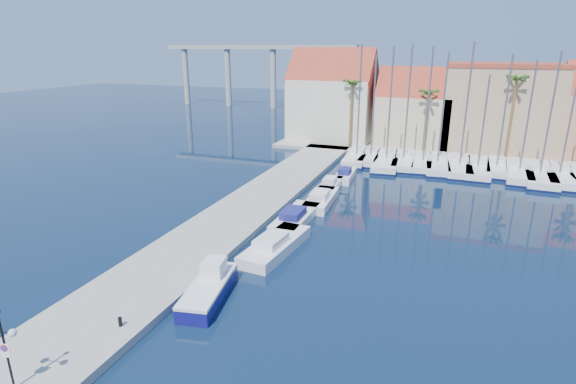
{
  "coord_description": "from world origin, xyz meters",
  "views": [
    {
      "loc": [
        7.6,
        -19.32,
        13.95
      ],
      "look_at": [
        -4.26,
        12.44,
        3.0
      ],
      "focal_mm": 28.0,
      "sensor_mm": 36.0,
      "label": 1
    }
  ],
  "objects": [
    {
      "name": "sailboat_10",
      "position": [
        16.96,
        35.46,
        0.58
      ],
      "size": [
        3.7,
        11.72,
        13.64
      ],
      "rotation": [
        0.0,
        0.0,
        -0.06
      ],
      "color": "white",
      "rests_on": "ground"
    },
    {
      "name": "sailboat_1",
      "position": [
        -2.0,
        36.89,
        0.63
      ],
      "size": [
        2.34,
        8.51,
        13.16
      ],
      "rotation": [
        0.0,
        0.0,
        0.01
      ],
      "color": "white",
      "rests_on": "ground"
    },
    {
      "name": "sailboat_7",
      "position": [
        10.59,
        35.78,
        0.57
      ],
      "size": [
        2.76,
        10.0,
        11.12
      ],
      "rotation": [
        0.0,
        0.0,
        -0.01
      ],
      "color": "white",
      "rests_on": "ground"
    },
    {
      "name": "fishing_boat",
      "position": [
        -4.77,
        0.72,
        0.65
      ],
      "size": [
        2.82,
        5.81,
        1.95
      ],
      "rotation": [
        0.0,
        0.0,
        0.18
      ],
      "color": "navy",
      "rests_on": "ground"
    },
    {
      "name": "sailboat_5",
      "position": [
        6.08,
        36.19,
        0.6
      ],
      "size": [
        3.52,
        10.23,
        13.43
      ],
      "rotation": [
        0.0,
        0.0,
        0.09
      ],
      "color": "white",
      "rests_on": "ground"
    },
    {
      "name": "viaduct",
      "position": [
        -39.07,
        82.0,
        10.25
      ],
      "size": [
        48.0,
        2.2,
        14.45
      ],
      "color": "#9E9E99",
      "rests_on": "ground"
    },
    {
      "name": "motorboat_west_1",
      "position": [
        -3.98,
        13.44,
        0.51
      ],
      "size": [
        2.26,
        6.99,
        1.4
      ],
      "rotation": [
        0.0,
        0.0,
        -0.0
      ],
      "color": "white",
      "rests_on": "ground"
    },
    {
      "name": "motorboat_west_4",
      "position": [
        -3.16,
        27.65,
        0.51
      ],
      "size": [
        1.99,
        5.4,
        1.4
      ],
      "rotation": [
        0.0,
        0.0,
        0.05
      ],
      "color": "white",
      "rests_on": "ground"
    },
    {
      "name": "shore_north",
      "position": [
        10.0,
        48.0,
        0.25
      ],
      "size": [
        54.0,
        16.0,
        0.5
      ],
      "primitive_type": "cube",
      "color": "gray",
      "rests_on": "ground"
    },
    {
      "name": "building_2",
      "position": [
        13.0,
        48.0,
        6.26
      ],
      "size": [
        14.2,
        10.2,
        11.5
      ],
      "color": "tan",
      "rests_on": "shore_north"
    },
    {
      "name": "palm_2",
      "position": [
        14.0,
        42.0,
        10.02
      ],
      "size": [
        2.6,
        2.6,
        11.15
      ],
      "color": "brown",
      "rests_on": "shore_north"
    },
    {
      "name": "sailboat_6",
      "position": [
        8.61,
        36.08,
        0.61
      ],
      "size": [
        3.1,
        10.4,
        14.55
      ],
      "rotation": [
        0.0,
        0.0,
        0.04
      ],
      "color": "white",
      "rests_on": "ground"
    },
    {
      "name": "motorboat_west_2",
      "position": [
        -3.35,
        18.81,
        0.51
      ],
      "size": [
        2.44,
        6.7,
        1.4
      ],
      "rotation": [
        0.0,
        0.0,
        0.05
      ],
      "color": "white",
      "rests_on": "ground"
    },
    {
      "name": "motorboat_west_0",
      "position": [
        -3.52,
        7.78,
        0.51
      ],
      "size": [
        3.03,
        7.45,
        1.4
      ],
      "rotation": [
        0.0,
        0.0,
        -0.1
      ],
      "color": "white",
      "rests_on": "ground"
    },
    {
      "name": "ground",
      "position": [
        0.0,
        0.0,
        0.0
      ],
      "size": [
        260.0,
        260.0,
        0.0
      ],
      "primitive_type": "plane",
      "color": "#081832",
      "rests_on": "ground"
    },
    {
      "name": "sailboat_11",
      "position": [
        18.87,
        35.54,
        0.56
      ],
      "size": [
        3.34,
        10.54,
        11.1
      ],
      "rotation": [
        0.0,
        0.0,
        -0.06
      ],
      "color": "white",
      "rests_on": "ground"
    },
    {
      "name": "motorboat_west_3",
      "position": [
        -3.7,
        23.47,
        0.51
      ],
      "size": [
        1.84,
        5.21,
        1.4
      ],
      "rotation": [
        0.0,
        0.0,
        0.04
      ],
      "color": "white",
      "rests_on": "ground"
    },
    {
      "name": "bollard",
      "position": [
        -7.18,
        -3.99,
        0.75
      ],
      "size": [
        0.2,
        0.2,
        0.49
      ],
      "primitive_type": "cylinder",
      "color": "black",
      "rests_on": "quay_west"
    },
    {
      "name": "palm_0",
      "position": [
        -6.0,
        42.0,
        9.08
      ],
      "size": [
        2.6,
        2.6,
        10.15
      ],
      "color": "brown",
      "rests_on": "shore_north"
    },
    {
      "name": "sailboat_2",
      "position": [
        0.11,
        35.79,
        0.59
      ],
      "size": [
        3.71,
        11.16,
        14.07
      ],
      "rotation": [
        0.0,
        0.0,
        0.07
      ],
      "color": "white",
      "rests_on": "ground"
    },
    {
      "name": "palm_1",
      "position": [
        4.0,
        42.0,
        8.14
      ],
      "size": [
        2.6,
        2.6,
        9.15
      ],
      "color": "brown",
      "rests_on": "shore_north"
    },
    {
      "name": "building_0",
      "position": [
        -10.0,
        47.0,
        6.52
      ],
      "size": [
        12.3,
        9.0,
        13.5
      ],
      "color": "beige",
      "rests_on": "shore_north"
    },
    {
      "name": "lamp_post",
      "position": [
        -8.33,
        -9.07,
        2.96
      ],
      "size": [
        1.25,
        0.54,
        3.75
      ],
      "rotation": [
        0.0,
        0.0,
        0.22
      ],
      "color": "black",
      "rests_on": "quay_west"
    },
    {
      "name": "building_1",
      "position": [
        2.0,
        47.0,
        5.3
      ],
      "size": [
        10.3,
        8.0,
        11.0
      ],
      "color": "beige",
      "rests_on": "shore_north"
    },
    {
      "name": "sailboat_8",
      "position": [
        12.69,
        36.77,
        0.64
      ],
      "size": [
        2.7,
        8.3,
        13.32
      ],
      "rotation": [
        0.0,
        0.0,
        -0.07
      ],
      "color": "white",
      "rests_on": "ground"
    },
    {
      "name": "quay_west",
      "position": [
        -9.0,
        13.5,
        0.25
      ],
      "size": [
        6.0,
        77.0,
        0.5
      ],
      "primitive_type": "cube",
      "color": "gray",
      "rests_on": "ground"
    },
    {
      "name": "sailboat_4",
      "position": [
        4.43,
        36.08,
        0.64
      ],
      "size": [
        2.44,
        8.62,
        14.17
      ],
      "rotation": [
        0.0,
        0.0,
        0.02
      ],
      "color": "white",
      "rests_on": "ground"
    },
    {
      "name": "sailboat_0",
      "position": [
        -3.76,
        36.59,
        0.62
      ],
      "size": [
        3.17,
        9.82,
        14.32
      ],
      "rotation": [
        0.0,
        0.0,
        0.06
      ],
      "color": "white",
      "rests_on": "ground"
    },
    {
      "name": "sailboat_3",
      "position": [
        2.09,
        36.46,
        0.62
      ],
      "size": [
        3.16,
        9.78,
        14.32
      ],
      "rotation": [
        0.0,
        0.0,
        0.06
      ],
      "color": "white",
      "rests_on": "ground"
    },
    {
      "name": "sailboat_9",
      "position": [
        14.98,
        35.89,
        0.58
      ],
      "size": [
        3.44,
        10.7,
        12.72
      ],
      "rotation": [
        0.0,
        0.0,
        -0.06
      ],
      "color": "white",
      "rests_on": "ground"
    }
  ]
}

